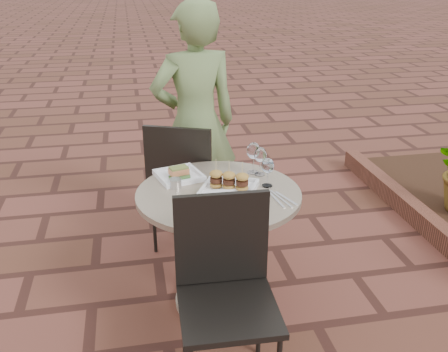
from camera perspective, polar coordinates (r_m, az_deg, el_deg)
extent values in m
plane|color=brown|center=(3.18, 0.63, -12.87)|extent=(60.00, 60.00, 0.00)
cylinder|color=gray|center=(3.08, -0.56, -13.82)|extent=(0.52, 0.52, 0.04)
cylinder|color=gray|center=(2.89, -0.59, -8.61)|extent=(0.08, 0.08, 0.70)
cylinder|color=tan|center=(2.72, -0.62, -2.08)|extent=(0.90, 0.90, 0.03)
cube|color=black|center=(3.48, -4.22, -0.99)|extent=(0.57, 0.57, 0.03)
cube|color=black|center=(3.21, -5.30, 1.63)|extent=(0.42, 0.20, 0.46)
cylinder|color=black|center=(3.70, -0.49, -3.29)|extent=(0.02, 0.02, 0.44)
cylinder|color=black|center=(3.79, -6.12, -2.75)|extent=(0.02, 0.02, 0.44)
cylinder|color=black|center=(3.38, -1.84, -6.13)|extent=(0.02, 0.02, 0.44)
cylinder|color=black|center=(3.47, -7.98, -5.45)|extent=(0.02, 0.02, 0.44)
cube|color=black|center=(2.31, 0.51, -14.99)|extent=(0.45, 0.45, 0.03)
cube|color=black|center=(2.33, -0.28, -7.13)|extent=(0.44, 0.04, 0.46)
cylinder|color=black|center=(2.59, -4.57, -16.76)|extent=(0.02, 0.02, 0.44)
cylinder|color=black|center=(2.63, 4.03, -15.93)|extent=(0.02, 0.02, 0.44)
imported|color=#5E7540|center=(3.49, -3.32, 5.94)|extent=(0.67, 0.50, 1.68)
cube|color=white|center=(2.89, -5.16, -0.08)|extent=(0.30, 0.30, 0.01)
cube|color=#CF7749|center=(2.88, -5.19, 0.55)|extent=(0.12, 0.09, 0.03)
cube|color=#5D672E|center=(2.87, -5.20, 0.95)|extent=(0.11, 0.09, 0.01)
cube|color=white|center=(2.71, 0.57, -1.65)|extent=(0.37, 0.37, 0.01)
cube|color=white|center=(2.58, 0.11, -3.03)|extent=(0.24, 0.24, 0.01)
ellipsoid|color=#E15C7D|center=(2.52, -0.49, -3.38)|extent=(0.04, 0.03, 0.02)
cylinder|color=white|center=(2.79, 4.95, -1.10)|extent=(0.06, 0.06, 0.00)
cylinder|color=white|center=(2.77, 4.97, -0.37)|extent=(0.01, 0.01, 0.07)
ellipsoid|color=white|center=(2.74, 5.03, 1.17)|extent=(0.07, 0.07, 0.09)
cylinder|color=white|center=(2.74, 5.03, 1.07)|extent=(0.05, 0.05, 0.04)
cylinder|color=white|center=(2.96, 3.34, 0.43)|extent=(0.07, 0.07, 0.00)
cylinder|color=white|center=(2.94, 3.36, 1.22)|extent=(0.01, 0.01, 0.08)
ellipsoid|color=white|center=(2.90, 3.40, 2.89)|extent=(0.08, 0.08, 0.10)
cylinder|color=white|center=(2.93, 4.10, 0.20)|extent=(0.06, 0.06, 0.00)
cylinder|color=white|center=(2.92, 4.13, 0.92)|extent=(0.01, 0.01, 0.08)
ellipsoid|color=white|center=(2.88, 4.17, 2.45)|extent=(0.07, 0.07, 0.09)
cylinder|color=silver|center=(2.76, -5.57, -0.83)|extent=(0.08, 0.08, 0.05)
cube|color=brown|center=(3.96, 23.16, -5.85)|extent=(0.12, 3.00, 0.15)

